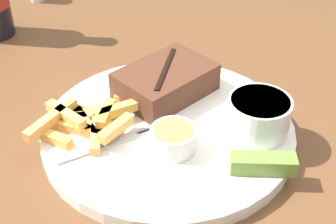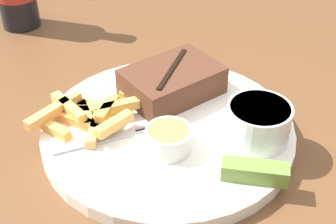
{
  "view_description": "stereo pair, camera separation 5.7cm",
  "coord_description": "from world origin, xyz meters",
  "px_view_note": "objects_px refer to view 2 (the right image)",
  "views": [
    {
      "loc": [
        -0.24,
        -0.39,
        1.14
      ],
      "look_at": [
        0.0,
        0.0,
        0.8
      ],
      "focal_mm": 50.0,
      "sensor_mm": 36.0,
      "label": 1
    },
    {
      "loc": [
        -0.19,
        -0.41,
        1.14
      ],
      "look_at": [
        0.0,
        0.0,
        0.8
      ],
      "focal_mm": 50.0,
      "sensor_mm": 36.0,
      "label": 2
    }
  ],
  "objects_px": {
    "dinner_plate": "(168,130)",
    "dipping_sauce_cup": "(169,138)",
    "pickle_spear": "(255,172)",
    "fork_utensil": "(103,139)",
    "steak_portion": "(172,81)",
    "coleslaw_cup": "(258,121)"
  },
  "relations": [
    {
      "from": "fork_utensil",
      "to": "steak_portion",
      "type": "bearing_deg",
      "value": 28.85
    },
    {
      "from": "coleslaw_cup",
      "to": "dipping_sauce_cup",
      "type": "height_order",
      "value": "coleslaw_cup"
    },
    {
      "from": "dinner_plate",
      "to": "pickle_spear",
      "type": "height_order",
      "value": "pickle_spear"
    },
    {
      "from": "dipping_sauce_cup",
      "to": "pickle_spear",
      "type": "xyz_separation_m",
      "value": [
        0.06,
        -0.08,
        -0.01
      ]
    },
    {
      "from": "steak_portion",
      "to": "fork_utensil",
      "type": "relative_size",
      "value": 1.04
    },
    {
      "from": "coleslaw_cup",
      "to": "dinner_plate",
      "type": "bearing_deg",
      "value": 142.06
    },
    {
      "from": "steak_portion",
      "to": "pickle_spear",
      "type": "height_order",
      "value": "steak_portion"
    },
    {
      "from": "dipping_sauce_cup",
      "to": "fork_utensil",
      "type": "relative_size",
      "value": 0.4
    },
    {
      "from": "dipping_sauce_cup",
      "to": "coleslaw_cup",
      "type": "bearing_deg",
      "value": -13.97
    },
    {
      "from": "steak_portion",
      "to": "fork_utensil",
      "type": "xyz_separation_m",
      "value": [
        -0.12,
        -0.06,
        -0.02
      ]
    },
    {
      "from": "dipping_sauce_cup",
      "to": "steak_portion",
      "type": "bearing_deg",
      "value": 63.18
    },
    {
      "from": "pickle_spear",
      "to": "steak_portion",
      "type": "bearing_deg",
      "value": 93.95
    },
    {
      "from": "coleslaw_cup",
      "to": "dipping_sauce_cup",
      "type": "distance_m",
      "value": 0.11
    },
    {
      "from": "dinner_plate",
      "to": "dipping_sauce_cup",
      "type": "bearing_deg",
      "value": -113.54
    },
    {
      "from": "dipping_sauce_cup",
      "to": "dinner_plate",
      "type": "bearing_deg",
      "value": 66.46
    },
    {
      "from": "steak_portion",
      "to": "dipping_sauce_cup",
      "type": "height_order",
      "value": "steak_portion"
    },
    {
      "from": "coleslaw_cup",
      "to": "steak_portion",
      "type": "bearing_deg",
      "value": 112.29
    },
    {
      "from": "steak_portion",
      "to": "coleslaw_cup",
      "type": "xyz_separation_m",
      "value": [
        0.05,
        -0.13,
        0.01
      ]
    },
    {
      "from": "coleslaw_cup",
      "to": "dipping_sauce_cup",
      "type": "bearing_deg",
      "value": 166.03
    },
    {
      "from": "fork_utensil",
      "to": "pickle_spear",
      "type": "bearing_deg",
      "value": -41.56
    },
    {
      "from": "dinner_plate",
      "to": "fork_utensil",
      "type": "height_order",
      "value": "fork_utensil"
    },
    {
      "from": "pickle_spear",
      "to": "fork_utensil",
      "type": "relative_size",
      "value": 0.53
    }
  ]
}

